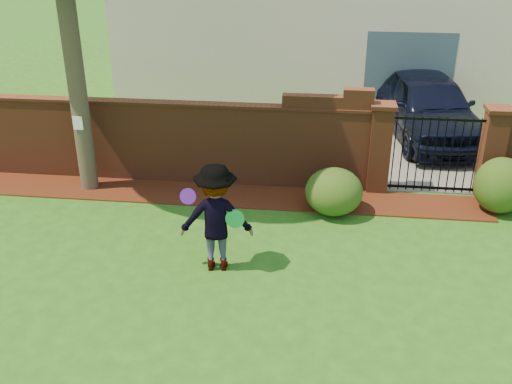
# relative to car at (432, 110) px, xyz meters

# --- Properties ---
(ground) EXTENTS (80.00, 80.00, 0.01)m
(ground) POSITION_rel_car_xyz_m (-3.91, -7.19, -0.83)
(ground) COLOR #265816
(ground) RESTS_ON ground
(mulch_bed) EXTENTS (11.10, 1.08, 0.03)m
(mulch_bed) POSITION_rel_car_xyz_m (-4.86, -3.85, -0.81)
(mulch_bed) COLOR #3C170B
(mulch_bed) RESTS_ON ground
(brick_wall) EXTENTS (8.70, 0.31, 2.16)m
(brick_wall) POSITION_rel_car_xyz_m (-5.92, -3.19, 0.10)
(brick_wall) COLOR brown
(brick_wall) RESTS_ON ground
(pillar_left) EXTENTS (0.50, 0.50, 1.88)m
(pillar_left) POSITION_rel_car_xyz_m (-1.51, -3.19, 0.13)
(pillar_left) COLOR brown
(pillar_left) RESTS_ON ground
(pillar_right) EXTENTS (0.50, 0.50, 1.88)m
(pillar_right) POSITION_rel_car_xyz_m (0.69, -3.19, 0.13)
(pillar_right) COLOR brown
(pillar_right) RESTS_ON ground
(iron_gate) EXTENTS (1.78, 0.03, 1.60)m
(iron_gate) POSITION_rel_car_xyz_m (-0.41, -3.19, 0.03)
(iron_gate) COLOR black
(iron_gate) RESTS_ON ground
(driveway) EXTENTS (3.20, 8.00, 0.01)m
(driveway) POSITION_rel_car_xyz_m (-0.41, 0.81, -0.82)
(driveway) COLOR slate
(driveway) RESTS_ON ground
(car) EXTENTS (2.68, 5.08, 1.65)m
(car) POSITION_rel_car_xyz_m (0.00, 0.00, 0.00)
(car) COLOR black
(car) RESTS_ON ground
(paper_notice) EXTENTS (0.20, 0.01, 0.28)m
(paper_notice) POSITION_rel_car_xyz_m (-7.51, -3.98, 0.68)
(paper_notice) COLOR white
(paper_notice) RESTS_ON tree
(shrub_left) EXTENTS (1.10, 1.10, 0.90)m
(shrub_left) POSITION_rel_car_xyz_m (-2.41, -4.34, -0.37)
(shrub_left) COLOR #214314
(shrub_left) RESTS_ON ground
(shrub_middle) EXTENTS (1.00, 1.00, 1.10)m
(shrub_middle) POSITION_rel_car_xyz_m (0.76, -3.89, -0.27)
(shrub_middle) COLOR #214314
(shrub_middle) RESTS_ON ground
(man) EXTENTS (1.24, 0.80, 1.81)m
(man) POSITION_rel_car_xyz_m (-4.28, -6.54, 0.08)
(man) COLOR gray
(man) RESTS_ON ground
(frisbee_purple) EXTENTS (0.26, 0.10, 0.25)m
(frisbee_purple) POSITION_rel_car_xyz_m (-4.68, -6.64, 0.50)
(frisbee_purple) COLOR #611BAE
(frisbee_purple) RESTS_ON man
(frisbee_green) EXTENTS (0.30, 0.07, 0.30)m
(frisbee_green) POSITION_rel_car_xyz_m (-3.96, -6.64, 0.16)
(frisbee_green) COLOR green
(frisbee_green) RESTS_ON man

